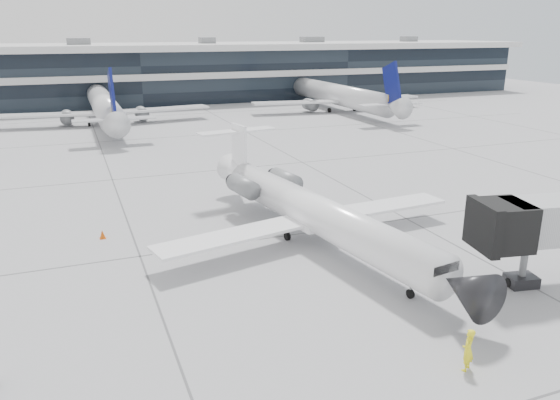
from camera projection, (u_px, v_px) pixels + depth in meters
name	position (u px, v px, depth m)	size (l,w,h in m)	color
ground	(285.00, 236.00, 38.27)	(220.00, 220.00, 0.00)	#979799
terminal	(134.00, 76.00, 109.73)	(170.00, 22.00, 10.00)	black
bg_jet_center	(106.00, 123.00, 84.43)	(32.00, 40.00, 9.60)	silver
bg_jet_right	(337.00, 110.00, 98.28)	(32.00, 40.00, 9.60)	silver
regional_jet	(313.00, 211.00, 36.64)	(22.24, 27.74, 6.42)	white
ramp_worker	(468.00, 350.00, 22.92)	(0.70, 0.46, 1.92)	#FFF31A
traffic_cone	(102.00, 234.00, 37.71)	(0.42, 0.42, 0.62)	#D5500B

